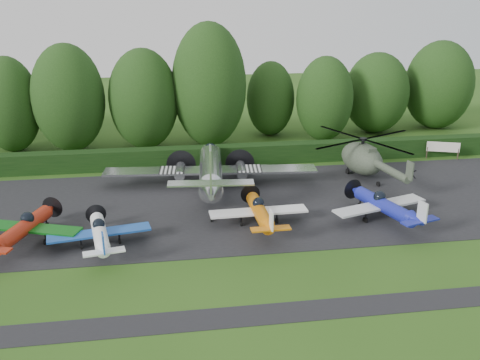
{
  "coord_description": "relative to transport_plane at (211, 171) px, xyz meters",
  "views": [
    {
      "loc": [
        -1.2,
        -31.08,
        17.33
      ],
      "look_at": [
        4.76,
        9.29,
        2.5
      ],
      "focal_mm": 40.0,
      "sensor_mm": 36.0,
      "label": 1
    }
  ],
  "objects": [
    {
      "name": "ground",
      "position": [
        -2.83,
        -14.05,
        -1.74
      ],
      "size": [
        160.0,
        160.0,
        0.0
      ],
      "primitive_type": "plane",
      "color": "#264E16",
      "rests_on": "ground"
    },
    {
      "name": "apron",
      "position": [
        -2.83,
        -4.05,
        -1.74
      ],
      "size": [
        70.0,
        18.0,
        0.01
      ],
      "primitive_type": "cube",
      "color": "black",
      "rests_on": "ground"
    },
    {
      "name": "taxiway_verge",
      "position": [
        -2.83,
        -20.05,
        -1.74
      ],
      "size": [
        70.0,
        2.0,
        0.0
      ],
      "primitive_type": "cube",
      "color": "black",
      "rests_on": "ground"
    },
    {
      "name": "hedgerow",
      "position": [
        -2.83,
        6.95,
        -1.74
      ],
      "size": [
        90.0,
        1.6,
        2.0
      ],
      "primitive_type": "cube",
      "color": "black",
      "rests_on": "ground"
    },
    {
      "name": "transport_plane",
      "position": [
        0.0,
        0.0,
        0.0
      ],
      "size": [
        19.47,
        14.93,
        6.24
      ],
      "rotation": [
        0.0,
        0.0,
        0.09
      ],
      "color": "silver",
      "rests_on": "ground"
    },
    {
      "name": "light_plane_red",
      "position": [
        -14.2,
        -9.01,
        -0.48
      ],
      "size": [
        7.87,
        8.28,
        3.03
      ],
      "rotation": [
        0.0,
        0.0,
        0.35
      ],
      "color": "#A5240F",
      "rests_on": "ground"
    },
    {
      "name": "light_plane_white",
      "position": [
        -8.77,
        -10.38,
        -0.6
      ],
      "size": [
        7.11,
        7.48,
        2.73
      ],
      "rotation": [
        0.0,
        0.0,
        -0.18
      ],
      "color": "white",
      "rests_on": "ground"
    },
    {
      "name": "light_plane_orange",
      "position": [
        2.91,
        -8.45,
        -0.53
      ],
      "size": [
        7.56,
        7.95,
        2.9
      ],
      "rotation": [
        0.0,
        0.0,
        -0.03
      ],
      "color": "#CF6E0C",
      "rests_on": "ground"
    },
    {
      "name": "light_plane_blue",
      "position": [
        12.69,
        -8.85,
        -0.45
      ],
      "size": [
        8.04,
        8.46,
        3.09
      ],
      "rotation": [
        0.0,
        0.0,
        -0.3
      ],
      "color": "#192197",
      "rests_on": "ground"
    },
    {
      "name": "helicopter",
      "position": [
        14.68,
        1.46,
        0.3
      ],
      "size": [
        11.78,
        13.79,
        3.79
      ],
      "rotation": [
        0.0,
        0.0,
        -0.18
      ],
      "color": "#374031",
      "rests_on": "ground"
    },
    {
      "name": "sign_board",
      "position": [
        25.12,
        5.32,
        -0.46
      ],
      "size": [
        3.35,
        0.13,
        1.89
      ],
      "rotation": [
        0.0,
        0.0,
        0.34
      ],
      "color": "#3F3326",
      "rests_on": "ground"
    },
    {
      "name": "tree_1",
      "position": [
        30.79,
        18.12,
        3.81
      ],
      "size": [
        8.48,
        8.48,
        11.11
      ],
      "color": "black",
      "rests_on": "ground"
    },
    {
      "name": "tree_2",
      "position": [
        -6.04,
        14.32,
        3.83
      ],
      "size": [
        7.67,
        7.67,
        11.16
      ],
      "color": "black",
      "rests_on": "ground"
    },
    {
      "name": "tree_3",
      "position": [
        -14.07,
        14.37,
        4.15
      ],
      "size": [
        7.81,
        7.81,
        11.8
      ],
      "color": "black",
      "rests_on": "ground"
    },
    {
      "name": "tree_4",
      "position": [
        14.74,
        14.45,
        3.21
      ],
      "size": [
        6.61,
        6.61,
        9.93
      ],
      "color": "black",
      "rests_on": "ground"
    },
    {
      "name": "tree_5",
      "position": [
        22.2,
        17.25,
        3.2
      ],
      "size": [
        7.91,
        7.91,
        9.9
      ],
      "color": "black",
      "rests_on": "ground"
    },
    {
      "name": "tree_6",
      "position": [
        8.97,
        17.73,
        2.76
      ],
      "size": [
        5.79,
        5.79,
        9.03
      ],
      "color": "black",
      "rests_on": "ground"
    },
    {
      "name": "tree_8",
      "position": [
        -20.45,
        15.09,
        3.49
      ],
      "size": [
        6.52,
        6.52,
        10.48
      ],
      "color": "black",
      "rests_on": "ground"
    },
    {
      "name": "tree_10",
      "position": [
        1.25,
        14.18,
        5.19
      ],
      "size": [
        8.31,
        8.31,
        13.88
      ],
      "color": "black",
      "rests_on": "ground"
    }
  ]
}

